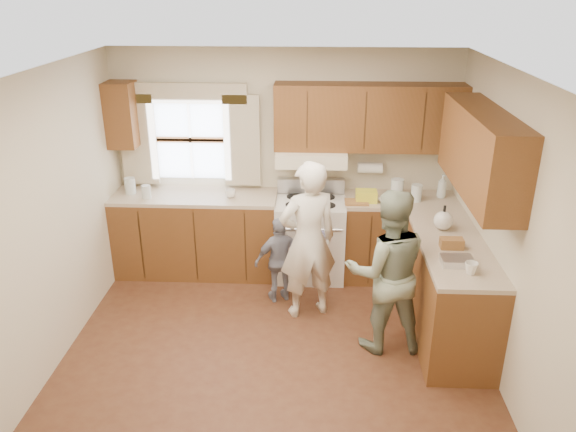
# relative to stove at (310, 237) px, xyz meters

# --- Properties ---
(room) EXTENTS (3.80, 3.80, 3.80)m
(room) POSITION_rel_stove_xyz_m (-0.30, -1.44, 0.78)
(room) COLOR #472416
(room) RESTS_ON ground
(kitchen_fixtures) EXTENTS (3.80, 2.25, 2.15)m
(kitchen_fixtures) POSITION_rel_stove_xyz_m (0.31, -0.36, 0.37)
(kitchen_fixtures) COLOR #472A0F
(kitchen_fixtures) RESTS_ON ground
(stove) EXTENTS (0.76, 0.67, 1.07)m
(stove) POSITION_rel_stove_xyz_m (0.00, 0.00, 0.00)
(stove) COLOR silver
(stove) RESTS_ON ground
(woman_left) EXTENTS (0.69, 0.57, 1.61)m
(woman_left) POSITION_rel_stove_xyz_m (-0.02, -0.83, 0.34)
(woman_left) COLOR silver
(woman_left) RESTS_ON ground
(woman_right) EXTENTS (0.79, 0.64, 1.54)m
(woman_right) POSITION_rel_stove_xyz_m (0.69, -1.35, 0.30)
(woman_right) COLOR #28422A
(woman_right) RESTS_ON ground
(child) EXTENTS (0.59, 0.41, 0.93)m
(child) POSITION_rel_stove_xyz_m (-0.30, -0.59, -0.00)
(child) COLOR gray
(child) RESTS_ON ground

